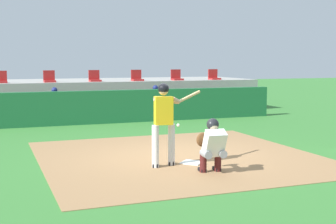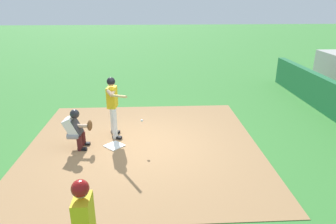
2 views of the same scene
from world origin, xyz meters
The scene contains 16 objects.
ground_plane centered at (0.00, 0.00, 0.00)m, with size 80.00×80.00×0.00m, color #387A33.
dirt_infield centered at (0.00, 0.00, 0.01)m, with size 6.40×6.40×0.01m, color #9E754C.
home_plate centered at (0.00, -0.80, 0.02)m, with size 0.44×0.44×0.02m, color white.
batter_at_plate centered at (-0.67, -0.86, 1.04)m, with size 1.37×0.68×1.80m.
catcher_crouched centered at (0.01, -1.78, 0.61)m, with size 0.50×2.14×1.13m.
dugout_wall centered at (0.00, 6.50, 0.60)m, with size 13.00×0.30×1.20m, color #1E6638.
dugout_bench centered at (0.00, 7.50, 0.23)m, with size 11.80×0.44×0.45m, color olive.
dugout_player_0 centered at (-1.91, 7.34, 0.67)m, with size 0.49×0.70×1.30m.
dugout_player_1 centered at (2.04, 7.34, 0.67)m, with size 0.49×0.70×1.30m.
stands_platform centered at (0.00, 10.90, 0.70)m, with size 15.00×4.40×1.40m, color #9E9E99.
stadium_seat_1 centered at (-3.71, 9.38, 1.53)m, with size 0.46×0.46×0.48m.
stadium_seat_2 centered at (-1.86, 9.38, 1.53)m, with size 0.46×0.46×0.48m.
stadium_seat_3 centered at (0.00, 9.38, 1.53)m, with size 0.46×0.46×0.48m.
stadium_seat_4 centered at (1.86, 9.38, 1.53)m, with size 0.46×0.46×0.48m.
stadium_seat_5 centered at (3.71, 9.38, 1.53)m, with size 0.46×0.46×0.48m.
stadium_seat_6 centered at (5.57, 9.38, 1.53)m, with size 0.46×0.46×0.48m.
Camera 1 is at (-4.15, -10.22, 2.28)m, focal length 50.33 mm.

